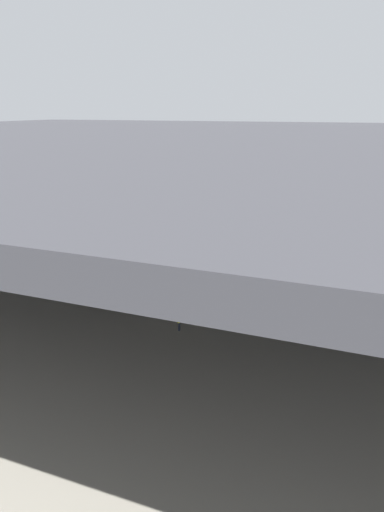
{
  "coord_description": "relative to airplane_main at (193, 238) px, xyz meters",
  "views": [
    {
      "loc": [
        21.0,
        -43.17,
        18.68
      ],
      "look_at": [
        4.25,
        1.76,
        2.43
      ],
      "focal_mm": 30.61,
      "sensor_mm": 36.0,
      "label": 1
    }
  ],
  "objects": [
    {
      "name": "crew_worker_near_nose",
      "position": [
        4.99,
        -17.07,
        -2.38
      ],
      "size": [
        0.26,
        0.55,
        1.59
      ],
      "color": "#232838",
      "rests_on": "ground_plane"
    },
    {
      "name": "boarding_stairs",
      "position": [
        2.44,
        -8.94,
        -2.57
      ],
      "size": [
        4.25,
        2.6,
        4.47
      ],
      "color": "slate",
      "rests_on": "ground_plane"
    },
    {
      "name": "hangar_structure",
      "position": [
        -2.92,
        7.89,
        11.83
      ],
      "size": [
        121.0,
        99.0,
        15.73
      ],
      "color": "#4C4F54",
      "rests_on": "ground_plane"
    },
    {
      "name": "ground_plane",
      "position": [
        -2.88,
        -5.85,
        -3.28
      ],
      "size": [
        110.0,
        110.0,
        0.0
      ],
      "primitive_type": "plane",
      "color": "gray"
    },
    {
      "name": "crew_worker_by_stairs",
      "position": [
        1.1,
        -5.89,
        -2.37
      ],
      "size": [
        0.24,
        0.55,
        1.6
      ],
      "color": "#232838",
      "rests_on": "ground_plane"
    },
    {
      "name": "airplane_main",
      "position": [
        0.0,
        0.0,
        0.0
      ],
      "size": [
        32.11,
        32.4,
        10.55
      ],
      "color": "white",
      "rests_on": "ground_plane"
    },
    {
      "name": "baggage_tug",
      "position": [
        -8.14,
        8.47,
        -2.75
      ],
      "size": [
        1.96,
        2.49,
        0.9
      ],
      "color": "yellow",
      "rests_on": "ground_plane"
    },
    {
      "name": "airplane_distant",
      "position": [
        -14.61,
        32.22,
        -0.04
      ],
      "size": [
        29.89,
        30.14,
        10.31
      ],
      "color": "white",
      "rests_on": "ground_plane"
    }
  ]
}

